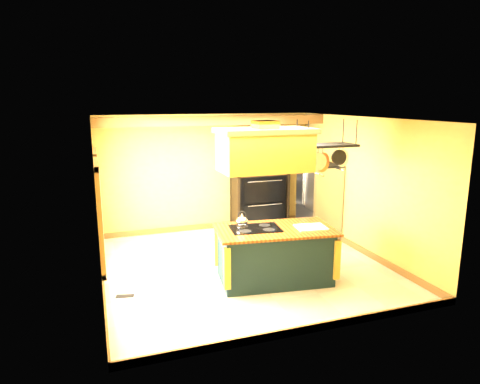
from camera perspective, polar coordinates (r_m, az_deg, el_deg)
floor at (r=8.05m, az=0.44°, el=-9.80°), size 5.00×5.00×0.00m
ceiling at (r=7.47m, az=0.48°, el=9.76°), size 5.00×5.00×0.00m
wall_back at (r=10.00m, az=-4.34°, el=2.58°), size 5.00×0.02×2.70m
wall_front at (r=5.44m, az=9.34°, el=-5.84°), size 5.00×0.02×2.70m
wall_left at (r=7.23m, az=-18.57°, el=-1.79°), size 0.02×5.00×2.70m
wall_right at (r=8.79m, az=16.01°, el=0.79°), size 0.02×5.00×2.70m
ceiling_beam at (r=9.09m, az=-3.16°, el=9.50°), size 5.00×0.15×0.20m
window_near at (r=6.44m, az=-18.18°, el=-2.98°), size 0.06×1.06×1.56m
window_far at (r=7.81m, az=-18.41°, el=-0.40°), size 0.06×1.06×1.56m
kitchen_island at (r=7.31m, az=4.61°, el=-8.25°), size 2.08×1.32×1.11m
range_hood at (r=6.81m, az=3.33°, el=5.77°), size 1.51×0.85×0.80m
pot_rack at (r=7.32m, az=11.34°, el=5.33°), size 1.07×0.49×0.89m
refrigerator at (r=9.56m, az=10.46°, el=-1.47°), size 0.71×0.83×1.63m
hutch at (r=10.22m, az=2.58°, el=0.20°), size 1.31×0.59×2.32m
floor_register at (r=7.13m, az=-15.08°, el=-13.24°), size 0.30×0.18×0.01m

